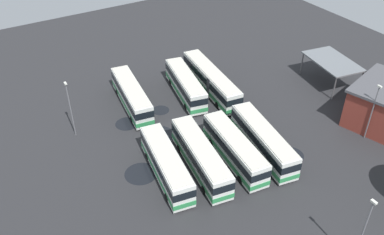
{
  "coord_description": "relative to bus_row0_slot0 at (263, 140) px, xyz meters",
  "views": [
    {
      "loc": [
        -38.7,
        23.72,
        34.0
      ],
      "look_at": [
        0.12,
        -0.04,
        1.57
      ],
      "focal_mm": 38.9,
      "sensor_mm": 36.0,
      "label": 1
    }
  ],
  "objects": [
    {
      "name": "puddle_front_lane",
      "position": [
        4.32,
        14.79,
        -1.88
      ],
      "size": [
        3.92,
        3.92,
        0.01
      ],
      "primitive_type": "cylinder",
      "color": "black",
      "rests_on": "ground_plane"
    },
    {
      "name": "bus_row0_slot2",
      "position": [
        1.43,
        8.28,
        0.0
      ],
      "size": [
        12.91,
        4.61,
        3.57
      ],
      "color": "silver",
      "rests_on": "ground_plane"
    },
    {
      "name": "bus_row0_slot0",
      "position": [
        0.0,
        0.0,
        0.0
      ],
      "size": [
        12.91,
        4.8,
        3.57
      ],
      "color": "silver",
      "rests_on": "ground_plane"
    },
    {
      "name": "bus_row0_slot3",
      "position": [
        2.34,
        12.39,
        -0.0
      ],
      "size": [
        12.17,
        4.55,
        3.57
      ],
      "color": "silver",
      "rests_on": "ground_plane"
    },
    {
      "name": "puddle_back_corner",
      "position": [
        -2.42,
        -2.68,
        -1.88
      ],
      "size": [
        3.29,
        3.29,
        0.01
      ],
      "primitive_type": "cylinder",
      "color": "black",
      "rests_on": "ground_plane"
    },
    {
      "name": "lamp_post_near_entrance",
      "position": [
        -4.8,
        -13.44,
        2.5
      ],
      "size": [
        0.56,
        0.28,
        7.95
      ],
      "color": "slate",
      "rests_on": "ground_plane"
    },
    {
      "name": "bus_row1_slot3",
      "position": [
        17.95,
        9.56,
        -0.0
      ],
      "size": [
        12.88,
        4.42,
        3.57
      ],
      "color": "silver",
      "rests_on": "ground_plane"
    },
    {
      "name": "bus_row0_slot1",
      "position": [
        0.52,
        4.0,
        -0.0
      ],
      "size": [
        12.18,
        4.08,
        3.57
      ],
      "color": "silver",
      "rests_on": "ground_plane"
    },
    {
      "name": "puddle_centre_drain",
      "position": [
        14.39,
        12.09,
        -1.88
      ],
      "size": [
        3.18,
        3.18,
        0.01
      ],
      "primitive_type": "cylinder",
      "color": "black",
      "rests_on": "ground_plane"
    },
    {
      "name": "lamp_post_by_building",
      "position": [
        -17.1,
        2.99,
        2.66
      ],
      "size": [
        0.56,
        0.28,
        8.26
      ],
      "color": "slate",
      "rests_on": "ground_plane"
    },
    {
      "name": "ground_plane",
      "position": [
        8.96,
        4.81,
        -1.89
      ],
      "size": [
        96.11,
        96.11,
        0.0
      ],
      "primitive_type": "plane",
      "color": "#28282B"
    },
    {
      "name": "puddle_near_shelter",
      "position": [
        14.86,
        6.56,
        -1.88
      ],
      "size": [
        2.51,
        2.51,
        0.01
      ],
      "primitive_type": "cylinder",
      "color": "black",
      "rests_on": "ground_plane"
    },
    {
      "name": "bus_row1_slot0",
      "position": [
        15.54,
        -2.59,
        0.0
      ],
      "size": [
        15.43,
        4.6,
        3.57
      ],
      "color": "silver",
      "rests_on": "ground_plane"
    },
    {
      "name": "puddle_between_rows",
      "position": [
        9.77,
        9.39,
        -1.88
      ],
      "size": [
        3.98,
        3.98,
        0.01
      ],
      "primitive_type": "cylinder",
      "color": "black",
      "rests_on": "ground_plane"
    },
    {
      "name": "lamp_post_far_corner",
      "position": [
        15.61,
        18.91,
        2.57
      ],
      "size": [
        0.56,
        0.28,
        8.09
      ],
      "color": "slate",
      "rests_on": "ground_plane"
    },
    {
      "name": "bus_row1_slot1",
      "position": [
        16.42,
        1.42,
        -0.0
      ],
      "size": [
        12.25,
        5.02,
        3.57
      ],
      "color": "silver",
      "rests_on": "ground_plane"
    },
    {
      "name": "maintenance_shelter",
      "position": [
        7.78,
        -19.96,
        1.85
      ],
      "size": [
        9.8,
        6.95,
        3.95
      ],
      "color": "slate",
      "rests_on": "ground_plane"
    }
  ]
}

